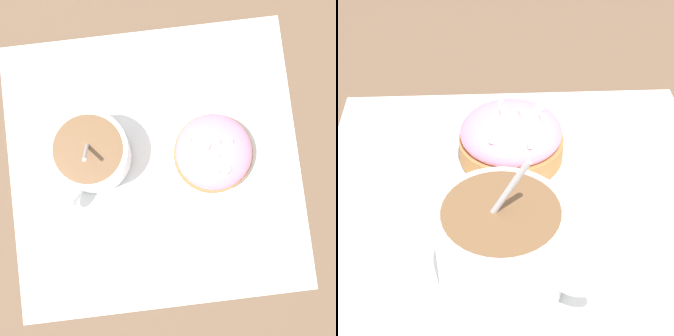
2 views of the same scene
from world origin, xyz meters
TOP-DOWN VIEW (x-y plane):
  - ground_plane at (0.00, 0.00)m, footprint 3.00×3.00m
  - paper_napkin at (0.00, 0.00)m, footprint 0.35×0.34m
  - coffee_cup at (0.07, -0.01)m, footprint 0.08×0.11m
  - frosted_pastry at (-0.07, -0.01)m, footprint 0.09×0.09m

SIDE VIEW (x-z plane):
  - ground_plane at x=0.00m, z-range 0.00..0.00m
  - paper_napkin at x=0.00m, z-range 0.00..0.00m
  - frosted_pastry at x=-0.07m, z-range 0.00..0.05m
  - coffee_cup at x=0.07m, z-range -0.01..0.09m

